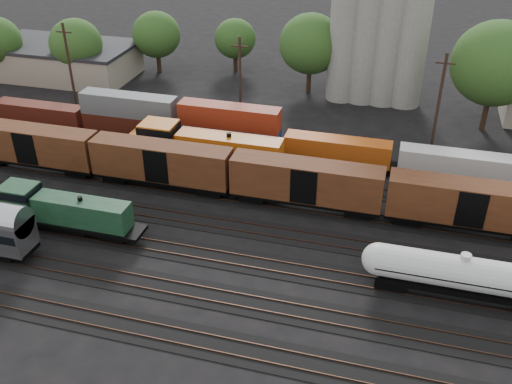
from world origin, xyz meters
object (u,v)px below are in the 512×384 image
(grain_silo, at_px, (378,23))
(orange_locomotive, at_px, (201,148))
(tank_car_a, at_px, (462,274))
(green_locomotive, at_px, (57,210))

(grain_silo, bearing_deg, orange_locomotive, -122.05)
(orange_locomotive, height_order, grain_silo, grain_silo)
(tank_car_a, relative_size, grain_silo, 0.54)
(green_locomotive, distance_m, tank_car_a, 36.12)
(tank_car_a, height_order, orange_locomotive, orange_locomotive)
(green_locomotive, distance_m, orange_locomotive, 17.38)
(orange_locomotive, distance_m, grain_silo, 31.83)
(green_locomotive, height_order, grain_silo, grain_silo)
(green_locomotive, relative_size, tank_car_a, 0.98)
(grain_silo, bearing_deg, tank_car_a, -74.89)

